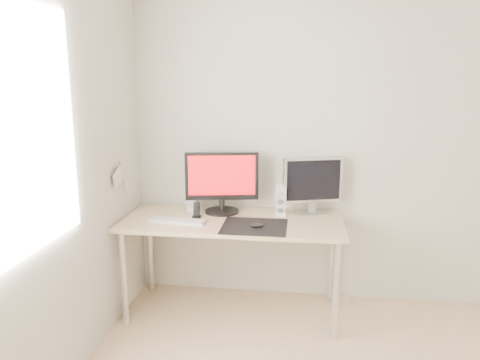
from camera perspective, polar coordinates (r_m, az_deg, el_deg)
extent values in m
plane|color=silver|center=(3.66, 14.56, 4.29)|extent=(3.50, 0.00, 3.50)
plane|color=silver|center=(2.32, -26.86, -1.25)|extent=(0.00, 3.50, 3.50)
plane|color=white|center=(2.27, -27.22, 4.87)|extent=(0.00, 1.30, 1.30)
cube|color=black|center=(3.26, 1.77, -5.67)|extent=(0.45, 0.40, 0.00)
ellipsoid|color=black|center=(3.22, 2.07, -5.51)|extent=(0.10, 0.06, 0.04)
cube|color=#D1B587|center=(3.43, -0.88, -5.03)|extent=(1.60, 0.70, 0.03)
cylinder|color=silver|center=(3.48, -13.98, -11.56)|extent=(0.05, 0.05, 0.70)
cylinder|color=silver|center=(3.27, 11.65, -13.10)|extent=(0.05, 0.05, 0.70)
cylinder|color=silver|center=(3.98, -10.92, -8.28)|extent=(0.05, 0.05, 0.70)
cylinder|color=silver|center=(3.80, 11.07, -9.34)|extent=(0.05, 0.05, 0.70)
cylinder|color=black|center=(3.60, -2.21, -3.82)|extent=(0.30, 0.30, 0.02)
cylinder|color=black|center=(3.58, -2.22, -2.78)|extent=(0.05, 0.05, 0.12)
cube|color=black|center=(3.52, -2.23, 0.48)|extent=(0.55, 0.14, 0.36)
cube|color=red|center=(3.49, -2.23, 0.56)|extent=(0.49, 0.09, 0.30)
cube|color=#B0B0B2|center=(3.59, 8.72, -3.98)|extent=(0.26, 0.22, 0.01)
cube|color=#A8A8AA|center=(3.58, 8.75, -3.10)|extent=(0.06, 0.05, 0.10)
cube|color=silver|center=(3.53, 8.86, 0.03)|extent=(0.44, 0.17, 0.34)
cube|color=black|center=(3.51, 8.97, -0.05)|extent=(0.39, 0.12, 0.30)
cube|color=white|center=(3.62, -5.79, -1.98)|extent=(0.07, 0.08, 0.23)
cylinder|color=#ADADAF|center=(3.60, -5.93, -3.12)|extent=(0.04, 0.01, 0.04)
cylinder|color=#B3B4B6|center=(3.58, -5.95, -2.15)|extent=(0.04, 0.01, 0.04)
cylinder|color=#B8B8BA|center=(3.57, -5.97, -1.17)|extent=(0.04, 0.01, 0.04)
cube|color=white|center=(3.50, 5.04, -2.49)|extent=(0.07, 0.08, 0.23)
cylinder|color=#BEBDC0|center=(3.48, 4.98, -3.68)|extent=(0.04, 0.01, 0.04)
cylinder|color=#A9A9AB|center=(3.46, 5.00, -2.67)|extent=(0.04, 0.01, 0.04)
cylinder|color=silver|center=(3.44, 5.02, -1.66)|extent=(0.04, 0.01, 0.04)
cube|color=silver|center=(3.40, -7.59, -4.97)|extent=(0.43, 0.16, 0.01)
cube|color=white|center=(3.39, -7.59, -4.84)|extent=(0.41, 0.14, 0.01)
cube|color=black|center=(3.48, -5.28, -4.46)|extent=(0.06, 0.05, 0.01)
cube|color=black|center=(3.46, -5.30, -3.55)|extent=(0.05, 0.02, 0.10)
cylinder|color=#A57F54|center=(3.48, -14.07, 0.04)|extent=(0.01, 0.10, 0.29)
cube|color=white|center=(3.39, -14.63, 0.38)|extent=(0.00, 0.19, 0.15)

